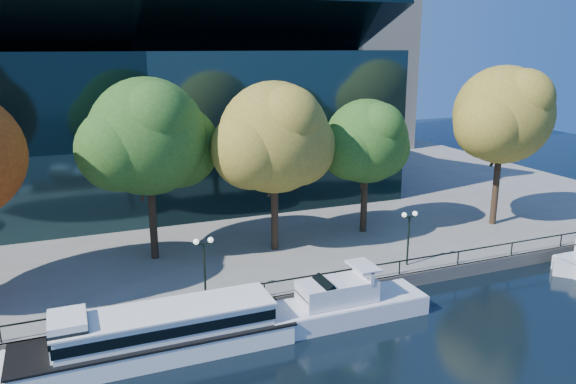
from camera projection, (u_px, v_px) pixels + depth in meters
name	position (u px, v px, depth m)	size (l,w,h in m)	color
ground	(283.00, 335.00, 32.89)	(160.00, 160.00, 0.00)	black
promenade	(169.00, 187.00, 65.39)	(90.00, 67.08, 1.00)	slate
railing	(264.00, 284.00, 35.32)	(88.20, 0.08, 0.99)	black
convention_building	(134.00, 125.00, 57.79)	(50.00, 24.57, 21.43)	black
tour_boat	(150.00, 333.00, 30.45)	(16.43, 3.67, 3.12)	white
cruiser_near	(338.00, 304.00, 34.51)	(11.65, 3.00, 3.37)	silver
tree_2	(150.00, 139.00, 39.89)	(10.53, 8.63, 13.40)	black
tree_3	(277.00, 140.00, 41.83)	(10.45, 8.57, 13.00)	black
tree_4	(368.00, 143.00, 46.27)	(8.68, 7.12, 11.29)	black
tree_5	(505.00, 117.00, 47.84)	(10.43, 8.56, 13.90)	black
lamp_1	(204.00, 254.00, 34.66)	(1.26, 0.36, 4.03)	black
lamp_2	(409.00, 226.00, 40.07)	(1.26, 0.36, 4.03)	black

